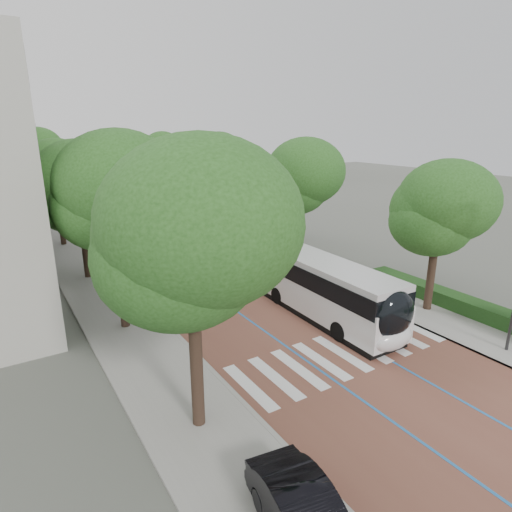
% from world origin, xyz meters
% --- Properties ---
extents(ground, '(160.00, 160.00, 0.00)m').
position_xyz_m(ground, '(0.00, 0.00, 0.00)').
color(ground, '#51544C').
rests_on(ground, ground).
extents(road, '(11.00, 140.00, 0.02)m').
position_xyz_m(road, '(0.00, 40.00, 0.01)').
color(road, brown).
rests_on(road, ground).
extents(sidewalk_left, '(4.00, 140.00, 0.12)m').
position_xyz_m(sidewalk_left, '(-7.50, 40.00, 0.06)').
color(sidewalk_left, gray).
rests_on(sidewalk_left, ground).
extents(sidewalk_right, '(4.00, 140.00, 0.12)m').
position_xyz_m(sidewalk_right, '(7.50, 40.00, 0.06)').
color(sidewalk_right, gray).
rests_on(sidewalk_right, ground).
extents(kerb_left, '(0.20, 140.00, 0.14)m').
position_xyz_m(kerb_left, '(-5.60, 40.00, 0.06)').
color(kerb_left, gray).
rests_on(kerb_left, ground).
extents(kerb_right, '(0.20, 140.00, 0.14)m').
position_xyz_m(kerb_right, '(5.60, 40.00, 0.06)').
color(kerb_right, gray).
rests_on(kerb_right, ground).
extents(zebra_crossing, '(10.55, 3.60, 0.01)m').
position_xyz_m(zebra_crossing, '(0.20, 1.00, 0.03)').
color(zebra_crossing, silver).
rests_on(zebra_crossing, ground).
extents(lane_line_left, '(0.12, 126.00, 0.01)m').
position_xyz_m(lane_line_left, '(-1.60, 40.00, 0.02)').
color(lane_line_left, '#2165A8').
rests_on(lane_line_left, road).
extents(lane_line_right, '(0.12, 126.00, 0.01)m').
position_xyz_m(lane_line_right, '(1.60, 40.00, 0.02)').
color(lane_line_right, '#2165A8').
rests_on(lane_line_right, road).
extents(hedge, '(1.20, 14.00, 0.80)m').
position_xyz_m(hedge, '(9.10, 0.00, 0.52)').
color(hedge, '#1B3D15').
rests_on(hedge, sidewalk_right).
extents(streetlight_far, '(1.82, 0.20, 8.00)m').
position_xyz_m(streetlight_far, '(6.62, 22.00, 4.82)').
color(streetlight_far, '#2C2C2E').
rests_on(streetlight_far, sidewalk_right).
extents(lamp_post_left, '(0.14, 0.14, 8.00)m').
position_xyz_m(lamp_post_left, '(-6.10, 8.00, 4.12)').
color(lamp_post_left, '#2C2C2E').
rests_on(lamp_post_left, sidewalk_left).
extents(trees_left, '(6.36, 60.78, 9.56)m').
position_xyz_m(trees_left, '(-7.50, 20.81, 6.68)').
color(trees_left, black).
rests_on(trees_left, ground).
extents(trees_right, '(6.00, 47.14, 8.97)m').
position_xyz_m(trees_right, '(7.70, 20.63, 6.29)').
color(trees_right, black).
rests_on(trees_right, ground).
extents(lead_bus, '(2.89, 18.44, 3.20)m').
position_xyz_m(lead_bus, '(2.19, 8.09, 1.63)').
color(lead_bus, black).
rests_on(lead_bus, ground).
extents(bus_queued_0, '(2.91, 12.47, 3.20)m').
position_xyz_m(bus_queued_0, '(2.35, 23.86, 1.62)').
color(bus_queued_0, silver).
rests_on(bus_queued_0, ground).
extents(bus_queued_1, '(2.87, 12.46, 3.20)m').
position_xyz_m(bus_queued_1, '(2.43, 38.27, 1.62)').
color(bus_queued_1, silver).
rests_on(bus_queued_1, ground).
extents(bus_queued_2, '(2.75, 12.44, 3.20)m').
position_xyz_m(bus_queued_2, '(1.94, 50.41, 1.62)').
color(bus_queued_2, silver).
rests_on(bus_queued_2, ground).
extents(bus_queued_3, '(2.56, 12.40, 3.20)m').
position_xyz_m(bus_queued_3, '(1.86, 64.76, 1.62)').
color(bus_queued_3, silver).
rests_on(bus_queued_3, ground).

